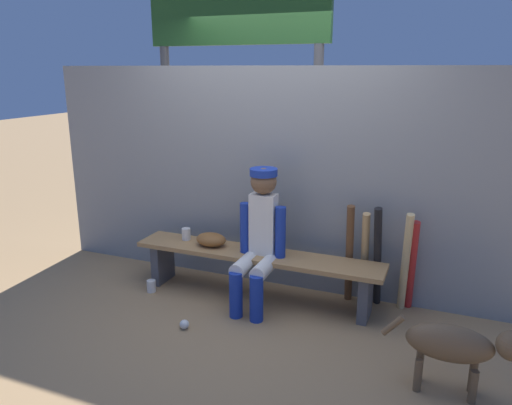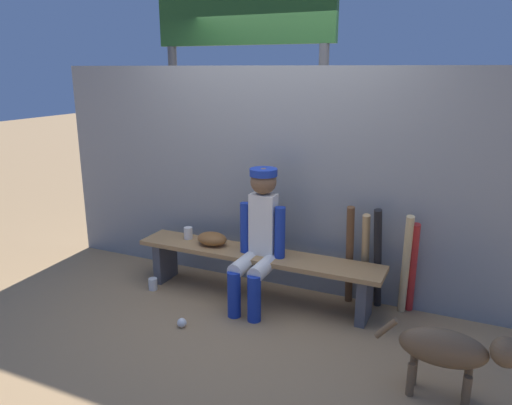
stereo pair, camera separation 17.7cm
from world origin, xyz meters
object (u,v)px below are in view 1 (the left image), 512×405
Objects in this scene: baseball_glove at (211,239)px; dog at (459,346)px; dugout_bench at (256,263)px; scoreboard at (243,43)px; bat_wood_tan at (365,257)px; cup_on_ground at (151,286)px; cup_on_bench at (186,234)px; baseball at (184,324)px; bat_aluminum_black at (377,257)px; bat_wood_dark at (349,254)px; player_seated at (259,235)px; bat_aluminum_red at (412,266)px; bat_wood_natural at (405,263)px.

baseball_glove is 2.23m from dog.
scoreboard reaches higher than dugout_bench.
bat_wood_tan is 1.93m from cup_on_ground.
bat_wood_tan is 7.72× the size of cup_on_bench.
dog is (1.97, -0.05, 0.30)m from baseball.
cup_on_bench is (-1.62, -0.20, 0.06)m from bat_wood_tan.
dugout_bench is at bearing -168.15° from bat_aluminum_black.
dog is at bearing -47.96° from bat_wood_dark.
dog is (0.65, -0.97, -0.12)m from bat_aluminum_black.
dugout_bench is 29.96× the size of baseball.
bat_wood_tan is at bearing 15.72° from cup_on_ground.
cup_on_bench is (-0.73, 0.06, 0.15)m from dugout_bench.
bat_aluminum_black is 2.63m from scoreboard.
scoreboard is (-0.72, 1.33, 1.59)m from player_seated.
dugout_bench is 1.03m from bat_aluminum_black.
scoreboard is (-1.54, 0.97, 1.81)m from bat_wood_tan.
dugout_bench is 0.70× the size of scoreboard.
bat_wood_tan is 0.39m from bat_aluminum_red.
bat_wood_dark is 1.01× the size of bat_wood_natural.
bat_aluminum_red is at bearing 12.72° from cup_on_ground.
baseball is (-0.39, -0.61, -0.60)m from player_seated.
dog is at bearing -22.45° from player_seated.
player_seated is 1.00m from bat_aluminum_black.
bat_wood_natural is (1.16, 0.31, -0.19)m from player_seated.
player_seated is 0.93m from bat_wood_tan.
cup_on_bench is at bearing 161.02° from dog.
cup_on_ground is (-0.93, -0.25, -0.28)m from dugout_bench.
bat_aluminum_black is at bearing 34.92° from baseball.
scoreboard is at bearing 99.72° from baseball.
dugout_bench is at bearing 0.00° from baseball_glove.
bat_wood_tan is 0.95× the size of bat_wood_natural.
baseball_glove is 0.09× the size of scoreboard.
bat_wood_natural is (1.67, 0.21, -0.05)m from baseball_glove.
bat_wood_natural is 2.79m from scoreboard.
baseball_glove is at bearing 160.01° from dog.
bat_wood_dark is 1.49m from baseball.
bat_wood_natural is (1.23, 0.21, 0.11)m from dugout_bench.
bat_aluminum_black is at bearing 123.64° from dog.
baseball is at bearing -37.00° from cup_on_ground.
player_seated is 0.82m from cup_on_bench.
player_seated is at bearing -161.36° from bat_aluminum_black.
cup_on_ground is at bearing -164.93° from dugout_bench.
scoreboard is 3.58m from dog.
bat_wood_dark is at bearing 6.14° from cup_on_bench.
player_seated is at bearing -11.79° from baseball_glove.
player_seated is 1.32× the size of bat_wood_dark.
cup_on_bench is at bearing -174.95° from bat_aluminum_black.
dugout_bench is 2.42× the size of bat_aluminum_black.
dugout_bench is 2.48× the size of bat_wood_dark.
baseball is at bearing 178.63° from dog.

